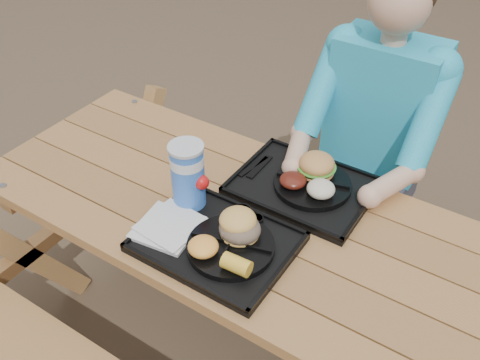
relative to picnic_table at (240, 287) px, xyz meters
The scene contains 18 objects.
ground 0.38m from the picnic_table, ahead, with size 60.00×60.00×0.00m, color #999999.
picnic_table is the anchor object (origin of this frame).
tray_near 0.42m from the picnic_table, 81.92° to the right, with size 0.45×0.35×0.02m, color black.
tray_far 0.45m from the picnic_table, 59.95° to the left, with size 0.45×0.35×0.02m, color black.
plate_near 0.45m from the picnic_table, 65.36° to the right, with size 0.26×0.26×0.02m, color black.
plate_far 0.48m from the picnic_table, 55.38° to the left, with size 0.26×0.26×0.02m, color black.
napkin_stack 0.47m from the picnic_table, 122.30° to the right, with size 0.18×0.18×0.02m, color silver.
soda_cup 0.53m from the picnic_table, 154.75° to the right, with size 0.11×0.11×0.21m, color blue.
condiment_bbq 0.41m from the picnic_table, 49.40° to the right, with size 0.06×0.06×0.03m, color black.
condiment_mustard 0.42m from the picnic_table, 24.02° to the right, with size 0.04×0.04×0.03m, color yellow.
sandwich 0.50m from the picnic_table, 57.22° to the right, with size 0.12×0.12×0.12m, color #E7AB51, non-canonical shape.
mac_cheese 0.50m from the picnic_table, 82.66° to the right, with size 0.09×0.09×0.04m, color #FFB043.
corn_cob 0.53m from the picnic_table, 58.98° to the right, with size 0.08×0.08×0.05m, color yellow, non-canonical shape.
cutlery_far 0.45m from the picnic_table, 104.60° to the left, with size 0.03×0.15×0.01m, color black.
burger 0.56m from the picnic_table, 63.32° to the left, with size 0.12×0.12×0.11m, color #C68646, non-canonical shape.
baked_beans 0.48m from the picnic_table, 59.00° to the left, with size 0.09×0.09×0.04m, color #561A11.
potato_salad 0.51m from the picnic_table, 40.46° to the left, with size 0.09×0.09×0.05m, color beige.
diner 0.74m from the picnic_table, 73.32° to the left, with size 0.48×0.84×1.28m, color #1BBEB0, non-canonical shape.
Camera 1 is at (0.70, -1.08, 1.91)m, focal length 40.00 mm.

